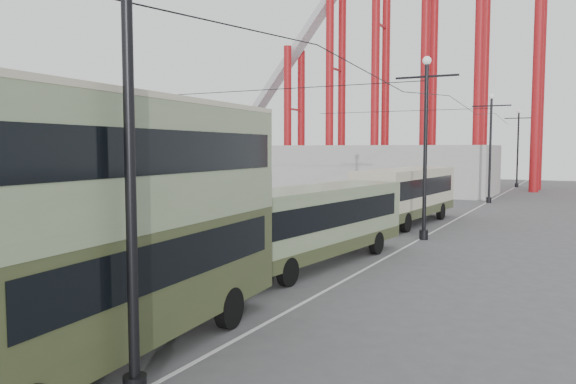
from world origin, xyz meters
The scene contains 10 objects.
ground centered at (0.00, 0.00, 0.00)m, with size 160.00×160.00×0.00m, color #4C4C4F.
road_markings centered at (-0.86, 19.70, 0.01)m, with size 12.52×120.00×0.01m.
lamp_post_mid centered at (5.60, 18.00, 4.68)m, with size 3.20×0.44×9.32m.
lamp_post_far centered at (5.60, 40.00, 4.68)m, with size 3.20×0.44×9.32m.
lamp_post_distant centered at (5.60, 62.00, 4.68)m, with size 3.20×0.44×9.32m.
fairground_shed centered at (-6.00, 47.00, 2.50)m, with size 22.00×10.00×5.00m, color #A4A39E.
double_decker_bus centered at (3.80, -1.77, 3.27)m, with size 3.65×11.05×5.83m.
single_decker_green centered at (3.29, 9.83, 1.76)m, with size 3.70×11.25×3.12m.
single_decker_cream centered at (3.06, 23.63, 1.93)m, with size 3.53×11.17×3.42m.
pedestrian centered at (2.87, 12.62, 0.91)m, with size 0.66×0.43×1.81m, color black.
Camera 1 is at (12.83, -10.57, 4.69)m, focal length 35.00 mm.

